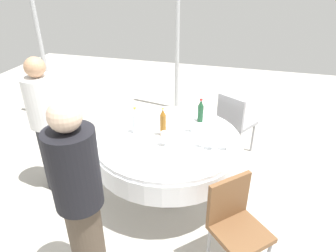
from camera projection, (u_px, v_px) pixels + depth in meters
The scene contains 23 objects.
ground_plane at pixel (168, 191), 3.53m from camera, with size 10.00×10.00×0.00m, color #B7B2A8.
dining_table at pixel (168, 148), 3.25m from camera, with size 1.56×1.56×0.74m.
bottle_amber_mid at pixel (163, 123), 3.13m from camera, with size 0.07×0.07×0.32m.
bottle_dark_green_inner at pixel (200, 111), 3.42m from camera, with size 0.07×0.07×0.28m.
bottle_clear_south at pixel (135, 121), 3.19m from camera, with size 0.07×0.07×0.30m.
wine_glass_front at pixel (226, 141), 2.90m from camera, with size 0.07×0.07×0.15m.
wine_glass_near at pixel (212, 140), 2.91m from camera, with size 0.07×0.07×0.14m.
wine_glass_rear at pixel (202, 139), 2.96m from camera, with size 0.06×0.06×0.13m.
wine_glass_right at pixel (191, 124), 3.23m from camera, with size 0.07×0.07×0.14m.
wine_glass_east at pixel (164, 136), 2.97m from camera, with size 0.07×0.07×0.15m.
plate_east at pixel (168, 124), 3.42m from camera, with size 0.20×0.20×0.02m.
plate_outer at pixel (111, 139), 3.11m from camera, with size 0.24×0.24×0.02m.
plate_west at pixel (127, 123), 3.44m from camera, with size 0.21×0.21×0.02m.
fork_inner at pixel (147, 160), 2.79m from camera, with size 0.18×0.02×0.01m, color silver.
knife_south at pixel (129, 153), 2.90m from camera, with size 0.18×0.02×0.01m, color silver.
fork_front at pixel (148, 119), 3.52m from camera, with size 0.18×0.02×0.01m, color silver.
folded_napkin at pixel (164, 169), 2.66m from camera, with size 0.15×0.15×0.02m, color white.
person_mid at pixel (47, 125), 3.25m from camera, with size 0.34×0.34×1.55m.
person_inner at pixel (80, 199), 2.16m from camera, with size 0.34×0.34×1.64m.
chair_rear at pixel (234, 120), 4.00m from camera, with size 0.55×0.55×0.87m.
chair_right at pixel (235, 220), 2.44m from camera, with size 0.57×0.57×0.87m.
tent_pole_main at pixel (177, 34), 4.92m from camera, with size 0.07×0.07×2.66m, color #B2B5B7.
tent_pole_secondary at pixel (41, 49), 4.65m from camera, with size 0.07×0.07×2.36m, color #B2B5B7.
Camera 1 is at (-0.72, 2.65, 2.35)m, focal length 32.33 mm.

